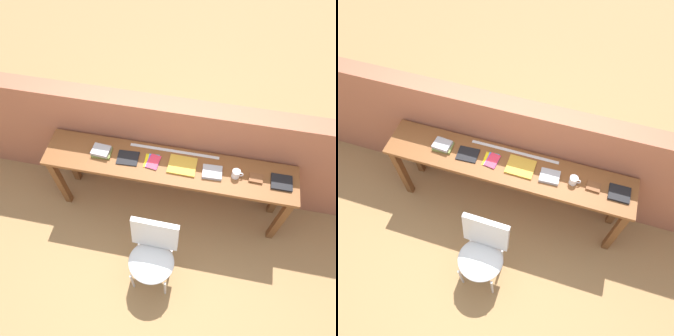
% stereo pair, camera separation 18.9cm
% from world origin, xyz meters
% --- Properties ---
extents(ground_plane, '(40.00, 40.00, 0.00)m').
position_xyz_m(ground_plane, '(0.00, 0.00, 0.00)').
color(ground_plane, '#9E7547').
extents(brick_wall_back, '(6.00, 0.20, 1.37)m').
position_xyz_m(brick_wall_back, '(0.00, 0.64, 0.68)').
color(brick_wall_back, '#9E5B42').
rests_on(brick_wall_back, ground).
extents(sideboard, '(2.50, 0.44, 0.88)m').
position_xyz_m(sideboard, '(0.00, 0.30, 0.74)').
color(sideboard, brown).
rests_on(sideboard, ground).
extents(chair_white_moulded, '(0.45, 0.46, 0.89)m').
position_xyz_m(chair_white_moulded, '(-0.01, -0.47, 0.53)').
color(chair_white_moulded, silver).
rests_on(chair_white_moulded, ground).
extents(book_stack_leftmost, '(0.20, 0.15, 0.06)m').
position_xyz_m(book_stack_leftmost, '(-0.68, 0.31, 0.91)').
color(book_stack_leftmost, olive).
rests_on(book_stack_leftmost, sideboard).
extents(magazine_cycling, '(0.22, 0.18, 0.01)m').
position_xyz_m(magazine_cycling, '(-0.41, 0.30, 0.89)').
color(magazine_cycling, black).
rests_on(magazine_cycling, sideboard).
extents(pamphlet_pile_colourful, '(0.16, 0.18, 0.01)m').
position_xyz_m(pamphlet_pile_colourful, '(-0.17, 0.30, 0.89)').
color(pamphlet_pile_colourful, green).
rests_on(pamphlet_pile_colourful, sideboard).
extents(book_open_centre, '(0.27, 0.22, 0.02)m').
position_xyz_m(book_open_centre, '(0.13, 0.31, 0.89)').
color(book_open_centre, gold).
rests_on(book_open_centre, sideboard).
extents(book_grey_hardcover, '(0.19, 0.16, 0.03)m').
position_xyz_m(book_grey_hardcover, '(0.42, 0.28, 0.90)').
color(book_grey_hardcover, '#9E9EA3').
rests_on(book_grey_hardcover, sideboard).
extents(mug, '(0.11, 0.08, 0.09)m').
position_xyz_m(mug, '(0.65, 0.29, 0.92)').
color(mug, white).
rests_on(mug, sideboard).
extents(leather_journal_brown, '(0.13, 0.11, 0.02)m').
position_xyz_m(leather_journal_brown, '(0.84, 0.30, 0.89)').
color(leather_journal_brown, brown).
rests_on(leather_journal_brown, sideboard).
extents(book_repair_rightmost, '(0.20, 0.17, 0.03)m').
position_xyz_m(book_repair_rightmost, '(1.08, 0.30, 0.89)').
color(book_repair_rightmost, black).
rests_on(book_repair_rightmost, sideboard).
extents(ruler_metal_back_edge, '(0.90, 0.03, 0.00)m').
position_xyz_m(ruler_metal_back_edge, '(0.02, 0.47, 0.88)').
color(ruler_metal_back_edge, silver).
rests_on(ruler_metal_back_edge, sideboard).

